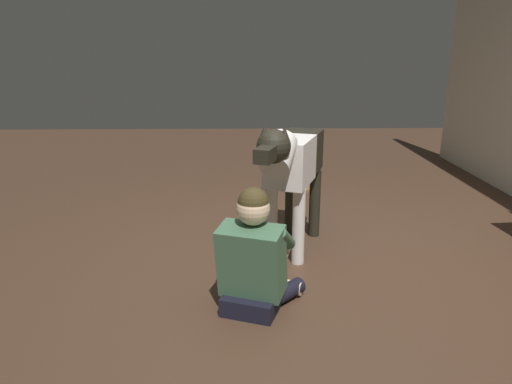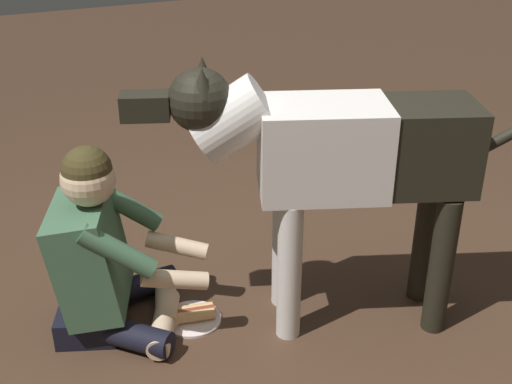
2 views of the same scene
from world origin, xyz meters
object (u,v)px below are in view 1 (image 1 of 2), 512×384
at_px(round_side_table, 302,163).
at_px(person_sitting_on_floor, 254,259).
at_px(hot_dog_on_plate, 270,280).
at_px(large_dog, 292,165).

bearing_deg(round_side_table, person_sitting_on_floor, -12.83).
distance_m(person_sitting_on_floor, hot_dog_on_plate, 0.46).
relative_size(person_sitting_on_floor, large_dog, 0.57).
xyz_separation_m(person_sitting_on_floor, large_dog, (-0.87, 0.31, 0.41)).
height_order(large_dog, hot_dog_on_plate, large_dog).
bearing_deg(large_dog, hot_dog_on_plate, -19.92).
distance_m(person_sitting_on_floor, large_dog, 1.01).
height_order(person_sitting_on_floor, hot_dog_on_plate, person_sitting_on_floor).
xyz_separation_m(person_sitting_on_floor, round_side_table, (-2.72, 0.62, -0.02)).
height_order(person_sitting_on_floor, round_side_table, person_sitting_on_floor).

